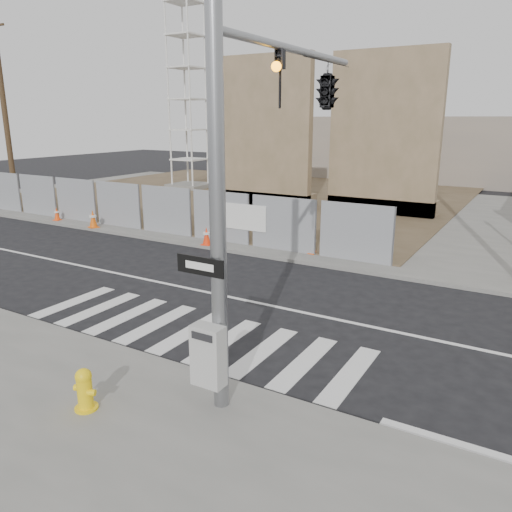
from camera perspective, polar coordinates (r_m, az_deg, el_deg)
The scene contains 13 objects.
ground at distance 13.95m, azimuth -1.33°, elevation -5.08°, with size 100.00×100.00×0.00m, color black.
sidewalk_far at distance 26.47m, azimuth 14.87°, elevation 4.45°, with size 50.00×20.00×0.12m, color slate.
signal_pole at distance 10.06m, azimuth 4.68°, elevation 14.75°, with size 0.96×5.87×7.00m.
chain_link_fence at distance 23.64m, azimuth -15.82°, elevation 5.71°, with size 24.60×0.04×2.00m, color gray.
concrete_wall_left at distance 27.93m, azimuth 0.57°, elevation 12.38°, with size 6.00×1.30×8.00m.
concrete_wall_right at distance 26.28m, azimuth 14.36°, elevation 11.71°, with size 5.50×1.30×8.00m.
crane_tower at distance 35.85m, azimuth -8.03°, elevation 21.97°, with size 2.60×2.60×18.15m.
utility_pole_left at distance 29.92m, azimuth -26.79°, elevation 14.50°, with size 1.60×0.28×10.00m.
fire_hydrant at distance 9.17m, azimuth -18.99°, elevation -14.21°, with size 0.52×0.52×0.75m.
traffic_cone_a at distance 26.02m, azimuth -21.81°, elevation 4.49°, with size 0.36×0.36×0.63m.
traffic_cone_b at distance 23.68m, azimuth -18.13°, elevation 4.05°, with size 0.53×0.53×0.80m.
traffic_cone_c at distance 19.50m, azimuth -5.68°, elevation 2.28°, with size 0.41×0.41×0.71m.
traffic_cone_d at distance 18.31m, azimuth 6.43°, elevation 1.43°, with size 0.43×0.43×0.74m.
Camera 1 is at (6.89, -11.09, 4.91)m, focal length 35.00 mm.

